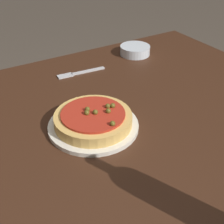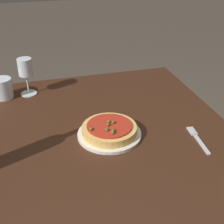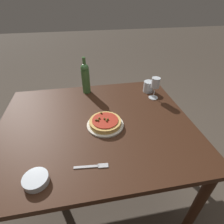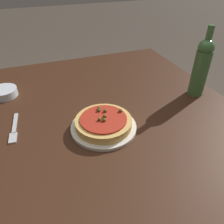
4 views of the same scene
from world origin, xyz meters
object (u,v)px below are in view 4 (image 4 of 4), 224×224
Objects in this scene: wine_bottle at (201,66)px; side_bowl at (4,93)px; dinner_plate at (104,127)px; dining_table at (111,132)px; fork at (14,130)px; pizza at (104,122)px.

side_bowl is at bearing -109.11° from wine_bottle.
dining_table is at bearing 140.51° from dinner_plate.
dinner_plate is 0.33m from fork.
pizza is 1.74× the size of side_bowl.
side_bowl is at bearing -128.73° from dining_table.
fork is (-0.11, -0.31, -0.00)m from dinner_plate.
dining_table is 0.52m from side_bowl.
side_bowl is (-0.29, -0.83, -0.12)m from wine_bottle.
side_bowl is (-0.38, -0.35, 0.01)m from dinner_plate.
fork is (-0.11, -0.31, -0.03)m from pizza.
pizza reaches higher than dining_table.
pizza is at bearing -79.23° from wine_bottle.
dining_table is 6.23× the size of pizza.
side_bowl is 0.66× the size of fork.
pizza is at bearing 42.80° from side_bowl.
side_bowl is at bearing -137.20° from pizza.
dinner_plate is 1.35× the size of fork.
fork is (0.27, 0.04, -0.01)m from side_bowl.
dinner_plate reaches higher than dining_table.
wine_bottle is at bearing 70.89° from side_bowl.
wine_bottle is 2.57× the size of side_bowl.
dinner_plate is at bearing 76.36° from fork.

